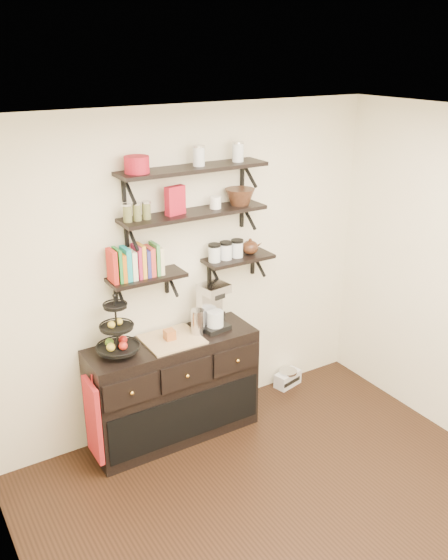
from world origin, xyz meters
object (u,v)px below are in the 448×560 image
at_px(radio, 288,378).
at_px(sideboard, 174,388).
at_px(coffee_maker, 212,307).
at_px(fruit_stand, 117,335).

bearing_deg(radio, sideboard, 172.51).
bearing_deg(sideboard, coffee_maker, 3.99).
xyz_separation_m(sideboard, coffee_maker, (0.39, 0.03, 0.64)).
bearing_deg(fruit_stand, sideboard, -0.42).
xyz_separation_m(fruit_stand, coffee_maker, (0.84, 0.02, 0.03)).
xyz_separation_m(fruit_stand, radio, (1.75, 0.13, -0.99)).
relative_size(sideboard, fruit_stand, 2.91).
distance_m(sideboard, coffee_maker, 0.75).
bearing_deg(fruit_stand, radio, 4.16).
relative_size(coffee_maker, radio, 1.39).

